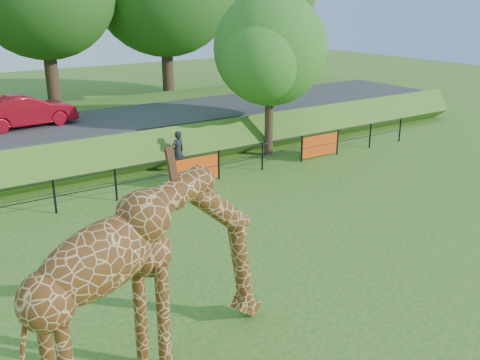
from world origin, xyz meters
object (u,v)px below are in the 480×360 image
Objects in this scene: car_red at (26,111)px; visitor at (178,152)px; tree_east at (272,53)px; giraffe at (157,280)px.

car_red reaches higher than visitor.
tree_east is at bearing -124.82° from car_red.
car_red is at bearing -60.59° from visitor.
car_red is (1.39, 15.11, 0.24)m from giraffe.
giraffe is 0.75× the size of tree_east.
tree_east is (4.41, -0.03, 3.47)m from visitor.
tree_east reaches higher than giraffe.
tree_east reaches higher than visitor.
giraffe reaches higher than car_red.
car_red is at bearing 150.88° from tree_east.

